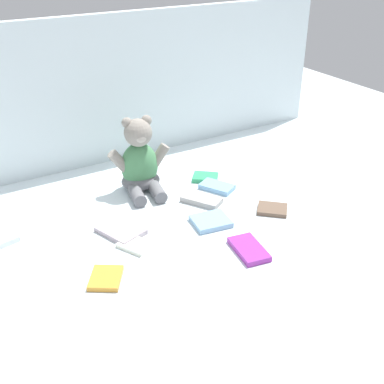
{
  "coord_description": "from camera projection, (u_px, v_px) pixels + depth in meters",
  "views": [
    {
      "loc": [
        -0.71,
        -1.27,
        0.84
      ],
      "look_at": [
        -0.02,
        -0.1,
        0.1
      ],
      "focal_mm": 46.05,
      "sensor_mm": 36.0,
      "label": 1
    }
  ],
  "objects": [
    {
      "name": "ground_plane",
      "position": [
        182.0,
        204.0,
        1.68
      ],
      "size": [
        3.2,
        3.2,
        0.0
      ],
      "primitive_type": "plane",
      "color": "silver"
    },
    {
      "name": "backdrop_drape",
      "position": [
        122.0,
        89.0,
        1.89
      ],
      "size": [
        1.82,
        0.03,
        0.56
      ],
      "primitive_type": "cube",
      "color": "silver",
      "rests_on": "ground_plane"
    },
    {
      "name": "teddy_bear",
      "position": [
        140.0,
        163.0,
        1.73
      ],
      "size": [
        0.23,
        0.21,
        0.27
      ],
      "rotation": [
        0.0,
        0.0,
        -0.19
      ],
      "color": "#4C8C59",
      "rests_on": "ground_plane"
    },
    {
      "name": "book_case_0",
      "position": [
        202.0,
        200.0,
        1.68
      ],
      "size": [
        0.13,
        0.15,
        0.02
      ],
      "primitive_type": "cube",
      "rotation": [
        0.0,
        0.0,
        3.69
      ],
      "color": "#A29F9D",
      "rests_on": "ground_plane"
    },
    {
      "name": "book_case_1",
      "position": [
        272.0,
        209.0,
        1.63
      ],
      "size": [
        0.13,
        0.12,
        0.01
      ],
      "primitive_type": "cube",
      "rotation": [
        0.0,
        0.0,
        0.83
      ],
      "color": "brown",
      "rests_on": "ground_plane"
    },
    {
      "name": "book_case_2",
      "position": [
        0.0,
        236.0,
        1.49
      ],
      "size": [
        0.1,
        0.13,
        0.02
      ],
      "primitive_type": "cube",
      "rotation": [
        0.0,
        0.0,
        3.36
      ],
      "color": "white",
      "rests_on": "ground_plane"
    },
    {
      "name": "book_case_3",
      "position": [
        211.0,
        221.0,
        1.56
      ],
      "size": [
        0.13,
        0.11,
        0.02
      ],
      "primitive_type": "cube",
      "rotation": [
        0.0,
        0.0,
        4.57
      ],
      "color": "#80ADD1",
      "rests_on": "ground_plane"
    },
    {
      "name": "book_case_4",
      "position": [
        106.0,
        278.0,
        1.32
      ],
      "size": [
        0.12,
        0.13,
        0.01
      ],
      "primitive_type": "cube",
      "rotation": [
        0.0,
        0.0,
        5.71
      ],
      "color": "gold",
      "rests_on": "ground_plane"
    },
    {
      "name": "book_case_5",
      "position": [
        205.0,
        178.0,
        1.84
      ],
      "size": [
        0.12,
        0.11,
        0.02
      ],
      "primitive_type": "cube",
      "rotation": [
        0.0,
        0.0,
        4.03
      ],
      "color": "#30A366",
      "rests_on": "ground_plane"
    },
    {
      "name": "book_case_6",
      "position": [
        249.0,
        249.0,
        1.43
      ],
      "size": [
        0.1,
        0.15,
        0.02
      ],
      "primitive_type": "cube",
      "rotation": [
        0.0,
        0.0,
        2.98
      ],
      "color": "purple",
      "rests_on": "ground_plane"
    },
    {
      "name": "book_case_7",
      "position": [
        217.0,
        187.0,
        1.77
      ],
      "size": [
        0.12,
        0.14,
        0.02
      ],
      "primitive_type": "cube",
      "rotation": [
        0.0,
        0.0,
        0.5
      ],
      "color": "#78ABD6",
      "rests_on": "ground_plane"
    },
    {
      "name": "book_case_8",
      "position": [
        121.0,
        231.0,
        1.52
      ],
      "size": [
        0.14,
        0.16,
        0.01
      ],
      "primitive_type": "cube",
      "rotation": [
        0.0,
        0.0,
        3.48
      ],
      "color": "#A597A1",
      "rests_on": "ground_plane"
    },
    {
      "name": "book_case_9",
      "position": [
        135.0,
        245.0,
        1.45
      ],
      "size": [
        0.11,
        0.12,
        0.01
      ],
      "primitive_type": "cube",
      "rotation": [
        0.0,
        0.0,
        0.48
      ],
      "color": "white",
      "rests_on": "ground_plane"
    }
  ]
}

